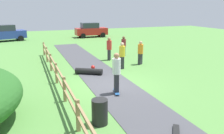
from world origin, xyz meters
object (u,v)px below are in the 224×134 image
at_px(skateboard_loose, 176,131).
at_px(bystander_orange, 140,52).
at_px(bystander_maroon, 124,45).
at_px(parked_car_blue, 6,33).
at_px(parked_car_red, 91,30).
at_px(skater_fallen, 89,71).
at_px(bystander_yellow, 122,54).
at_px(trash_bin, 100,112).
at_px(skater_riding, 116,71).
at_px(bystander_red, 109,48).

distance_m(skateboard_loose, bystander_orange, 9.07).
bearing_deg(bystander_maroon, parked_car_blue, 126.98).
relative_size(parked_car_blue, parked_car_red, 1.07).
bearing_deg(parked_car_red, skateboard_loose, -99.50).
height_order(skater_fallen, parked_car_red, parked_car_red).
relative_size(skater_fallen, bystander_yellow, 0.91).
relative_size(trash_bin, skateboard_loose, 1.18).
height_order(bystander_yellow, parked_car_blue, parked_car_blue).
bearing_deg(skater_riding, skateboard_loose, -82.72).
relative_size(skateboard_loose, bystander_yellow, 0.44).
height_order(trash_bin, skater_fallen, trash_bin).
bearing_deg(parked_car_blue, skater_riding, -73.92).
xyz_separation_m(trash_bin, parked_car_blue, (-4.24, 22.70, 0.51)).
distance_m(skater_riding, bystander_maroon, 8.45).
height_order(bystander_orange, parked_car_blue, parked_car_blue).
bearing_deg(parked_car_red, parked_car_blue, -179.93).
xyz_separation_m(bystander_yellow, bystander_maroon, (1.70, 3.59, -0.07)).
distance_m(bystander_yellow, parked_car_blue, 18.09).
height_order(trash_bin, skater_riding, skater_riding).
bearing_deg(skater_fallen, parked_car_red, 73.75).
bearing_deg(bystander_yellow, skateboard_loose, -100.95).
relative_size(skater_fallen, bystander_orange, 0.96).
height_order(skater_riding, bystander_maroon, skater_riding).
distance_m(skater_fallen, parked_car_blue, 17.66).
xyz_separation_m(skater_fallen, skateboard_loose, (0.84, -7.40, -0.11)).
relative_size(trash_bin, bystander_orange, 0.54).
relative_size(skater_riding, skateboard_loose, 2.52).
distance_m(bystander_orange, parked_car_red, 15.75).
bearing_deg(bystander_red, skater_fallen, -128.21).
distance_m(skateboard_loose, bystander_red, 10.66).
relative_size(trash_bin, bystander_maroon, 0.55).
bearing_deg(skater_fallen, bystander_yellow, 11.43).
distance_m(trash_bin, skater_fallen, 6.07).
xyz_separation_m(bystander_red, parked_car_red, (2.45, 13.68, -0.00)).
relative_size(bystander_orange, bystander_maroon, 1.02).
xyz_separation_m(skater_fallen, bystander_orange, (4.02, 1.06, 0.71)).
height_order(skateboard_loose, parked_car_blue, parked_car_blue).
bearing_deg(skater_fallen, trash_bin, -101.96).
relative_size(trash_bin, parked_car_blue, 0.20).
distance_m(bystander_orange, parked_car_blue, 18.37).
bearing_deg(trash_bin, bystander_maroon, 61.99).
bearing_deg(bystander_yellow, parked_car_red, 81.20).
bearing_deg(trash_bin, skater_riding, 56.48).
relative_size(skateboard_loose, parked_car_blue, 0.17).
xyz_separation_m(skater_riding, parked_car_blue, (-5.85, 20.28, -0.14)).
bearing_deg(bystander_red, bystander_maroon, 30.84).
xyz_separation_m(skateboard_loose, bystander_yellow, (1.52, 7.88, 0.87)).
bearing_deg(skater_riding, bystander_orange, 51.23).
relative_size(skater_riding, bystander_red, 1.11).
bearing_deg(skateboard_loose, parked_car_red, 80.50).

